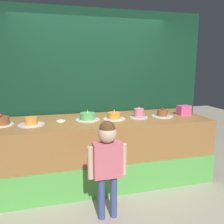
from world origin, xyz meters
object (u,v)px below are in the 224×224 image
Objects in this scene: donut at (61,121)px; cake_right at (139,114)px; cake_far_right at (162,114)px; cake_far_left at (1,121)px; cake_center_right at (114,116)px; cake_left at (31,122)px; child_figure at (107,157)px; pink_box at (184,110)px; cake_center_left at (88,117)px.

cake_right is (1.17, 0.00, 0.05)m from donut.
cake_far_right is (0.39, -0.01, -0.02)m from cake_right.
cake_far_left is 1.56m from cake_center_right.
cake_far_right is (2.33, -0.06, -0.01)m from cake_far_left.
cake_far_left is at bearing 178.48° from cake_center_right.
donut is 0.39× the size of cake_left.
pink_box is (1.50, 0.92, 0.28)m from child_figure.
pink_box is 1.43× the size of donut.
cake_center_right reaches higher than pink_box.
child_figure is 1.57m from cake_far_left.
child_figure reaches higher than cake_far_right.
cake_center_right is (0.78, 0.01, 0.03)m from donut.
pink_box is at bearing 0.38° from cake_center_right.
cake_center_left is 1.09× the size of cake_center_right.
cake_left is 1.17m from cake_center_right.
child_figure is 3.54× the size of cake_center_right.
cake_center_right reaches higher than donut.
cake_center_right is at bearing 69.91° from child_figure.
cake_right is (-0.78, -0.01, -0.01)m from pink_box.
cake_center_right is 0.97× the size of cake_far_right.
cake_right is (0.72, 0.91, 0.27)m from child_figure.
cake_far_left is 1.17m from cake_center_left.
cake_far_left is 0.95× the size of cake_far_right.
cake_center_left is at bearing 93.21° from child_figure.
cake_left is at bearing -178.39° from cake_right.
child_figure is at bearing -128.48° from cake_right.
cake_far_left is at bearing 178.60° from cake_far_right.
child_figure is 3.31× the size of cake_left.
cake_far_left is 1.94m from cake_right.
cake_far_right is (1.11, 0.90, 0.25)m from child_figure.
cake_center_right is at bearing 0.51° from donut.
cake_far_left is at bearing 179.30° from pink_box.
cake_center_right is (0.33, 0.91, 0.25)m from child_figure.
cake_left is (-0.39, -0.04, 0.03)m from donut.
cake_left is at bearing -177.63° from cake_center_right.
cake_center_left reaches higher than donut.
pink_box reaches higher than cake_far_right.
donut is 0.38× the size of cake_center_left.
donut is 1.56m from cake_far_right.
cake_left is 1.56m from cake_right.
cake_left reaches higher than donut.
cake_right is 0.83× the size of cake_far_right.
cake_far_left is (-0.78, 0.05, 0.04)m from donut.
pink_box is at bearing 1.37° from cake_left.
cake_center_right is 1.18× the size of cake_right.
child_figure reaches higher than cake_right.
cake_far_left is 0.40m from cake_left.
cake_far_left is 0.90× the size of cake_center_left.
child_figure is at bearing -110.09° from cake_center_right.
cake_far_left reaches higher than donut.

